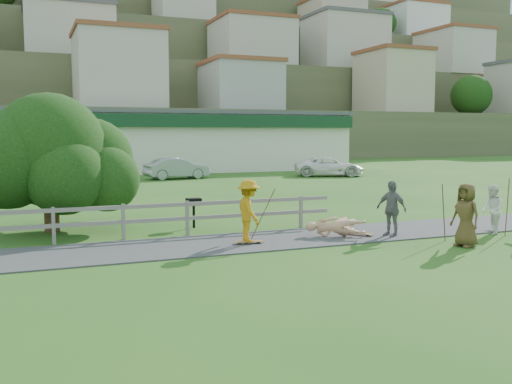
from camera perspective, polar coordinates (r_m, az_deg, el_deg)
ground at (r=15.88m, az=3.32°, el=-5.85°), size 260.00×260.00×0.00m
path at (r=17.22m, az=1.18°, el=-4.84°), size 34.00×3.00×0.04m
fence at (r=17.65m, az=-15.12°, el=-2.47°), size 15.05×0.10×1.10m
strip_mall at (r=50.14m, az=-9.68°, el=5.08°), size 32.50×10.75×5.10m
hillside at (r=106.17m, az=-18.57°, el=11.65°), size 220.00×67.00×47.50m
skater_rider at (r=16.45m, az=-0.73°, el=-2.23°), size 0.69×1.18×1.81m
skater_fallen at (r=17.85m, az=7.92°, el=-3.49°), size 1.24×1.83×0.67m
spectator_a at (r=19.75m, az=22.54°, el=-1.63°), size 0.88×0.96×1.59m
spectator_b at (r=18.26m, az=13.38°, el=-1.65°), size 0.79×1.12×1.76m
spectator_c at (r=17.28m, az=20.26°, el=-2.18°), size 0.72×0.97×1.82m
car_silver at (r=40.72m, az=-7.94°, el=2.35°), size 4.72×2.21×1.50m
car_white at (r=43.26m, az=7.31°, el=2.54°), size 5.71×4.05×1.45m
tree at (r=19.74m, az=-19.89°, el=1.84°), size 5.92×5.92×3.91m
bbq at (r=19.63m, az=-6.24°, el=-2.10°), size 0.50×0.40×1.02m
longboard_rider at (r=16.59m, az=-0.73°, el=-5.16°), size 0.86×0.31×0.09m
longboard_fallen at (r=18.22m, az=10.26°, el=-4.25°), size 0.73×0.81×0.10m
helmet at (r=18.48m, az=8.99°, el=-3.81°), size 0.27×0.27×0.27m
pole_rider at (r=17.04m, az=0.66°, el=-2.00°), size 0.03×0.03×1.78m
pole_spec_left at (r=17.92m, az=18.26°, el=-1.97°), size 0.03×0.03×1.73m
pole_spec_right at (r=19.59m, az=23.83°, el=-1.40°), size 0.03×0.03×1.82m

